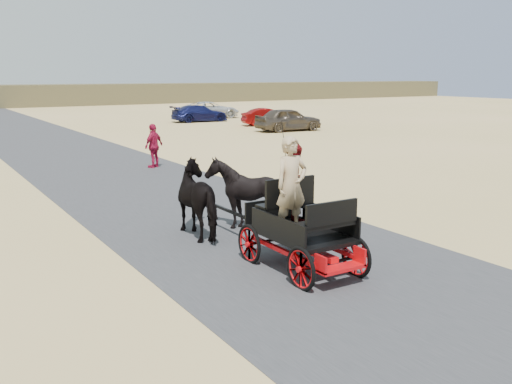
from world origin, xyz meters
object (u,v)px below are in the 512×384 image
car_c (200,113)px  car_d (210,110)px  pedestrian (154,146)px  horse_right (245,194)px  car_a (288,119)px  horse_left (203,199)px  car_b (268,117)px  carriage (301,250)px

car_c → car_d: size_ratio=0.89×
pedestrian → car_d: bearing=-152.9°
horse_right → car_a: bearing=-127.4°
car_c → car_d: 3.69m
horse_right → car_a: (14.45, 18.87, -0.11)m
horse_left → car_b: 28.26m
pedestrian → car_d: (13.58, 21.62, -0.18)m
pedestrian → car_c: size_ratio=0.40×
pedestrian → car_c: pedestrian is taller
horse_left → car_b: size_ratio=0.54×
carriage → car_d: bearing=65.4°
horse_left → car_c: horse_left is taller
car_d → car_a: bearing=-177.1°
horse_right → car_a: size_ratio=0.39×
pedestrian → car_d: pedestrian is taller
pedestrian → car_a: (12.87, 9.26, -0.12)m
car_c → pedestrian: bearing=152.0°
pedestrian → car_d: 25.53m
pedestrian → car_a: pedestrian is taller
car_b → car_c: bearing=40.7°
carriage → car_a: car_a is taller
car_a → car_b: size_ratio=1.18×
horse_right → car_d: bearing=-115.9°
horse_right → pedestrian: pedestrian is taller
car_a → horse_right: bearing=146.6°
car_b → car_d: (-0.34, 8.36, 0.07)m
horse_left → horse_right: 1.10m
horse_left → car_d: 35.21m
car_a → car_c: 9.66m
carriage → pedestrian: 12.80m
horse_left → car_a: (15.55, 18.87, -0.11)m
horse_left → car_d: bearing=-117.5°
carriage → car_b: bearing=58.2°
car_a → car_c: car_a is taller
carriage → car_d: (15.70, 34.23, 0.32)m
car_d → car_c: bearing=146.8°
carriage → car_c: (13.36, 31.39, 0.27)m
car_b → car_d: 8.37m
horse_left → pedestrian: bearing=-105.6°
car_a → car_c: bearing=13.8°
car_d → horse_right: bearing=160.3°
horse_left → car_d: size_ratio=0.41×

